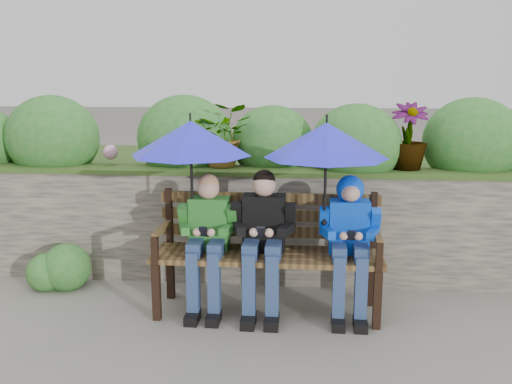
# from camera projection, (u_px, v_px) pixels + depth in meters

# --- Properties ---
(ground) EXTENTS (60.00, 60.00, 0.00)m
(ground) POSITION_uv_depth(u_px,v_px,m) (255.00, 310.00, 4.59)
(ground) COLOR slate
(ground) RESTS_ON ground
(garden_backdrop) EXTENTS (8.00, 2.82, 1.87)m
(garden_backdrop) POSITION_uv_depth(u_px,v_px,m) (253.00, 194.00, 6.05)
(garden_backdrop) COLOR #4D4A45
(garden_backdrop) RESTS_ON ground
(park_bench) EXTENTS (1.79, 0.52, 0.94)m
(park_bench) POSITION_uv_depth(u_px,v_px,m) (268.00, 244.00, 4.52)
(park_bench) COLOR black
(park_bench) RESTS_ON ground
(boy_left) EXTENTS (0.46, 0.53, 1.09)m
(boy_left) POSITION_uv_depth(u_px,v_px,m) (207.00, 235.00, 4.47)
(boy_left) COLOR #1D5E16
(boy_left) RESTS_ON ground
(boy_middle) EXTENTS (0.50, 0.57, 1.14)m
(boy_middle) POSITION_uv_depth(u_px,v_px,m) (263.00, 234.00, 4.42)
(boy_middle) COLOR black
(boy_middle) RESTS_ON ground
(boy_right) EXTENTS (0.46, 0.56, 1.10)m
(boy_right) POSITION_uv_depth(u_px,v_px,m) (350.00, 233.00, 4.37)
(boy_right) COLOR #0420B9
(boy_right) RESTS_ON ground
(umbrella_left) EXTENTS (0.94, 0.94, 0.87)m
(umbrella_left) POSITION_uv_depth(u_px,v_px,m) (191.00, 138.00, 4.38)
(umbrella_left) COLOR #1D22EC
(umbrella_left) RESTS_ON ground
(umbrella_right) EXTENTS (0.94, 0.94, 0.85)m
(umbrella_right) POSITION_uv_depth(u_px,v_px,m) (326.00, 141.00, 4.24)
(umbrella_right) COLOR #1D22EC
(umbrella_right) RESTS_ON ground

